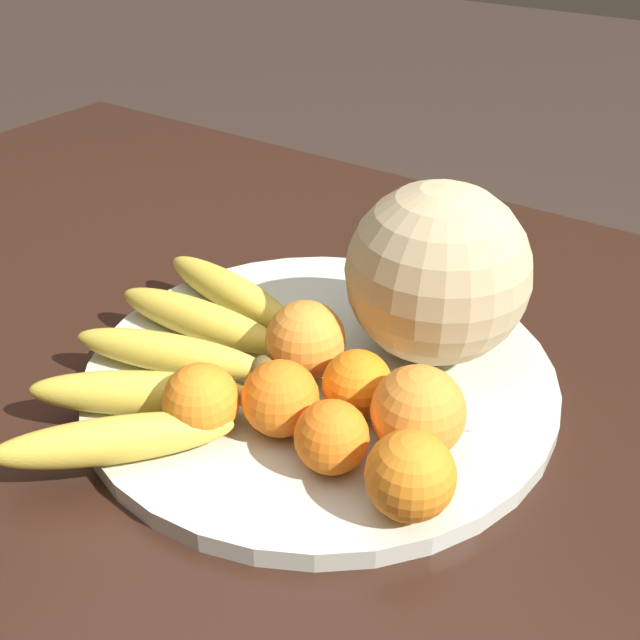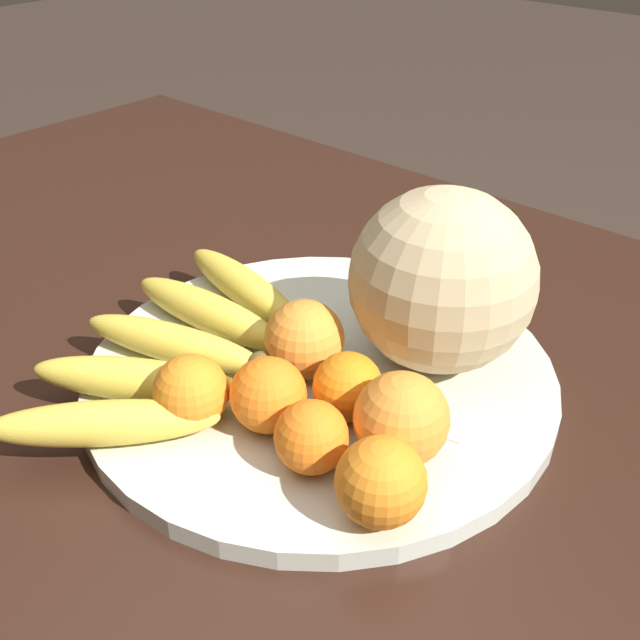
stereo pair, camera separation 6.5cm
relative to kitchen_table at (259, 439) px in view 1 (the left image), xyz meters
The scene contains 12 objects.
kitchen_table is the anchor object (origin of this frame).
fruit_bowl 0.12m from the kitchen_table, 167.06° to the right, with size 0.42×0.42×0.02m.
melon 0.25m from the kitchen_table, 144.59° to the right, with size 0.16×0.16×0.16m.
banana_bunch 0.15m from the kitchen_table, 60.80° to the left, with size 0.24×0.33×0.04m.
orange_front_left 0.24m from the kitchen_table, behind, with size 0.07×0.07×0.07m.
orange_front_right 0.18m from the kitchen_table, 140.55° to the left, with size 0.06×0.06×0.06m.
orange_mid_center 0.22m from the kitchen_table, 149.83° to the left, with size 0.06×0.06×0.06m.
orange_back_left 0.16m from the kitchen_table, behind, with size 0.07×0.07×0.07m.
orange_back_right 0.18m from the kitchen_table, 109.09° to the left, with size 0.06×0.06×0.06m.
orange_top_small 0.27m from the kitchen_table, 157.25° to the left, with size 0.06×0.06×0.06m.
orange_side_extra 0.19m from the kitchen_table, behind, with size 0.06×0.06×0.06m.
produce_tag 0.20m from the kitchen_table, behind, with size 0.09×0.05×0.00m.
Camera 1 is at (-0.38, 0.43, 1.18)m, focal length 42.00 mm.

